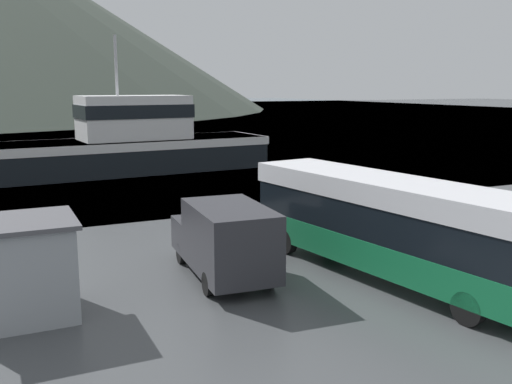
# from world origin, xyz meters

# --- Properties ---
(water_surface) EXTENTS (240.00, 240.00, 0.00)m
(water_surface) POSITION_xyz_m (0.00, 139.41, 0.00)
(water_surface) COLOR slate
(water_surface) RESTS_ON ground
(tour_bus) EXTENTS (4.14, 11.17, 3.14)m
(tour_bus) POSITION_xyz_m (-2.72, 8.80, 1.77)
(tour_bus) COLOR #146B3D
(tour_bus) RESTS_ON ground
(delivery_van) EXTENTS (2.47, 5.41, 2.39)m
(delivery_van) POSITION_xyz_m (-7.39, 10.88, 1.26)
(delivery_van) COLOR #2D2D33
(delivery_van) RESTS_ON ground
(fishing_boat) EXTENTS (23.67, 7.23, 9.36)m
(fishing_boat) POSITION_xyz_m (-6.36, 34.68, 1.93)
(fishing_boat) COLOR black
(fishing_boat) RESTS_ON water_surface
(dock_kiosk) EXTENTS (2.88, 2.66, 2.61)m
(dock_kiosk) POSITION_xyz_m (-13.37, 10.20, 1.31)
(dock_kiosk) COLOR #93999E
(dock_kiosk) RESTS_ON ground
(mooring_bollard) EXTENTS (0.44, 0.44, 0.98)m
(mooring_bollard) POSITION_xyz_m (-3.62, 17.98, 0.53)
(mooring_bollard) COLOR #B29919
(mooring_bollard) RESTS_ON ground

